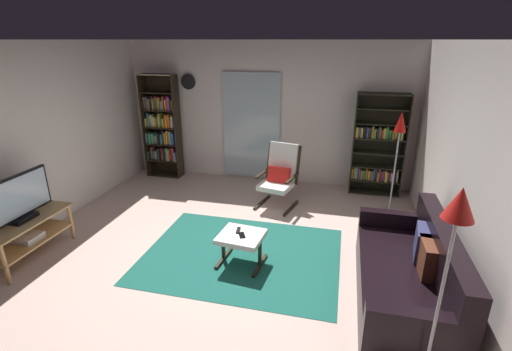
{
  "coord_description": "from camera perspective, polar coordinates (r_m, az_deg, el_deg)",
  "views": [
    {
      "loc": [
        1.42,
        -3.81,
        2.6
      ],
      "look_at": [
        0.27,
        0.94,
        0.79
      ],
      "focal_mm": 25.79,
      "sensor_mm": 36.0,
      "label": 1
    }
  ],
  "objects": [
    {
      "name": "wall_clock",
      "position": [
        7.29,
        -10.44,
        14.12
      ],
      "size": [
        0.29,
        0.03,
        0.29
      ],
      "color": "silver"
    },
    {
      "name": "glass_door_panel",
      "position": [
        7.03,
        -0.75,
        7.61
      ],
      "size": [
        1.1,
        0.01,
        2.0
      ],
      "primitive_type": "cube",
      "color": "silver"
    },
    {
      "name": "ottoman",
      "position": [
        4.51,
        -2.32,
        -9.9
      ],
      "size": [
        0.57,
        0.53,
        0.4
      ],
      "color": "white",
      "rests_on": "ground"
    },
    {
      "name": "wall_back",
      "position": [
        6.98,
        1.69,
        9.61
      ],
      "size": [
        5.6,
        0.06,
        2.6
      ],
      "primitive_type": "cube",
      "color": "silver",
      "rests_on": "ground"
    },
    {
      "name": "floor_lamp_by_sofa",
      "position": [
        2.76,
        28.38,
        -7.76
      ],
      "size": [
        0.22,
        0.22,
        1.74
      ],
      "color": "#A5A5AD",
      "rests_on": "ground"
    },
    {
      "name": "bookshelf_near_tv",
      "position": [
        7.47,
        -14.32,
        7.12
      ],
      "size": [
        0.69,
        0.3,
        2.0
      ],
      "color": "black",
      "rests_on": "ground"
    },
    {
      "name": "leather_sofa",
      "position": [
        4.23,
        22.63,
        -14.25
      ],
      "size": [
        0.85,
        1.97,
        0.86
      ],
      "color": "black",
      "rests_on": "ground"
    },
    {
      "name": "wall_right",
      "position": [
        4.23,
        30.49,
        -0.5
      ],
      "size": [
        0.06,
        6.0,
        2.6
      ],
      "primitive_type": "cube",
      "color": "silver",
      "rests_on": "ground"
    },
    {
      "name": "tv_remote",
      "position": [
        4.54,
        -2.79,
        -8.51
      ],
      "size": [
        0.06,
        0.15,
        0.02
      ],
      "primitive_type": "cube",
      "rotation": [
        0.0,
        0.0,
        0.14
      ],
      "color": "black",
      "rests_on": "ottoman"
    },
    {
      "name": "ground_plane",
      "position": [
        4.83,
        -5.84,
        -12.37
      ],
      "size": [
        7.02,
        7.02,
        0.0
      ],
      "primitive_type": "plane",
      "color": "beige"
    },
    {
      "name": "television",
      "position": [
        5.26,
        -32.95,
        -3.16
      ],
      "size": [
        0.2,
        0.93,
        0.57
      ],
      "color": "black",
      "rests_on": "tv_stand"
    },
    {
      "name": "floor_lamp_by_shelf",
      "position": [
        5.97,
        21.36,
        6.03
      ],
      "size": [
        0.22,
        0.22,
        1.6
      ],
      "color": "#A5A5AD",
      "rests_on": "ground"
    },
    {
      "name": "tv_stand",
      "position": [
        5.43,
        -32.07,
        -7.54
      ],
      "size": [
        0.51,
        1.16,
        0.53
      ],
      "color": "tan",
      "rests_on": "ground"
    },
    {
      "name": "lounge_armchair",
      "position": [
        6.02,
        3.68,
        0.23
      ],
      "size": [
        0.69,
        0.76,
        1.02
      ],
      "color": "black",
      "rests_on": "ground"
    },
    {
      "name": "cell_phone",
      "position": [
        4.44,
        -2.21,
        -9.23
      ],
      "size": [
        0.12,
        0.16,
        0.01
      ],
      "primitive_type": "cube",
      "rotation": [
        0.0,
        0.0,
        0.44
      ],
      "color": "black",
      "rests_on": "ottoman"
    },
    {
      "name": "area_rug",
      "position": [
        4.83,
        -2.22,
        -12.17
      ],
      "size": [
        2.46,
        1.91,
        0.01
      ],
      "primitive_type": "cube",
      "color": "#1B5B4F",
      "rests_on": "ground"
    },
    {
      "name": "wall_left",
      "position": [
        5.76,
        -32.71,
        4.04
      ],
      "size": [
        0.06,
        6.0,
        2.6
      ],
      "primitive_type": "cube",
      "color": "silver",
      "rests_on": "ground"
    },
    {
      "name": "bookshelf_near_sofa",
      "position": [
        6.73,
        18.37,
        4.17
      ],
      "size": [
        0.87,
        0.3,
        1.77
      ],
      "color": "black",
      "rests_on": "ground"
    }
  ]
}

